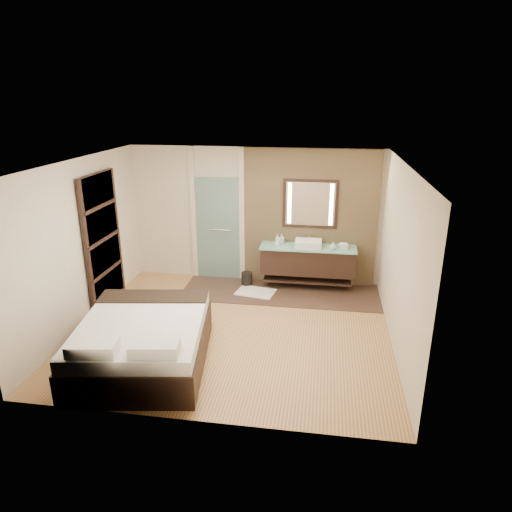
% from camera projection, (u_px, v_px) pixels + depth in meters
% --- Properties ---
extents(floor, '(5.00, 5.00, 0.00)m').
position_uv_depth(floor, '(234.00, 329.00, 7.47)').
color(floor, '#9A6040').
rests_on(floor, ground).
extents(tile_strip, '(3.80, 1.30, 0.01)m').
position_uv_depth(tile_strip, '(280.00, 292.00, 8.87)').
color(tile_strip, '#3D2B21').
rests_on(tile_strip, floor).
extents(stone_wall, '(2.60, 0.08, 2.70)m').
position_uv_depth(stone_wall, '(310.00, 218.00, 8.92)').
color(stone_wall, tan).
rests_on(stone_wall, floor).
extents(vanity, '(1.85, 0.55, 0.88)m').
position_uv_depth(vanity, '(308.00, 260.00, 8.91)').
color(vanity, black).
rests_on(vanity, stone_wall).
extents(mirror_unit, '(1.06, 0.04, 0.96)m').
position_uv_depth(mirror_unit, '(310.00, 204.00, 8.77)').
color(mirror_unit, black).
rests_on(mirror_unit, stone_wall).
extents(frosted_door, '(1.10, 0.12, 2.70)m').
position_uv_depth(frosted_door, '(218.00, 225.00, 9.25)').
color(frosted_door, '#A4D0CA').
rests_on(frosted_door, floor).
extents(shoji_partition, '(0.06, 1.20, 2.40)m').
position_uv_depth(shoji_partition, '(103.00, 241.00, 7.97)').
color(shoji_partition, black).
rests_on(shoji_partition, floor).
extents(bed, '(2.01, 2.37, 0.82)m').
position_uv_depth(bed, '(143.00, 342.00, 6.42)').
color(bed, black).
rests_on(bed, floor).
extents(bath_mat, '(0.80, 0.62, 0.02)m').
position_uv_depth(bath_mat, '(256.00, 292.00, 8.84)').
color(bath_mat, white).
rests_on(bath_mat, floor).
extents(waste_bin, '(0.28, 0.28, 0.28)m').
position_uv_depth(waste_bin, '(247.00, 279.00, 9.16)').
color(waste_bin, black).
rests_on(waste_bin, floor).
extents(tissue_box, '(0.15, 0.15, 0.10)m').
position_uv_depth(tissue_box, '(344.00, 246.00, 8.68)').
color(tissue_box, white).
rests_on(tissue_box, vanity).
extents(soap_bottle_a, '(0.10, 0.10, 0.22)m').
position_uv_depth(soap_bottle_a, '(277.00, 240.00, 8.84)').
color(soap_bottle_a, white).
rests_on(soap_bottle_a, vanity).
extents(soap_bottle_b, '(0.09, 0.09, 0.19)m').
position_uv_depth(soap_bottle_b, '(282.00, 239.00, 8.95)').
color(soap_bottle_b, '#B2B2B2').
rests_on(soap_bottle_b, vanity).
extents(soap_bottle_c, '(0.13, 0.13, 0.14)m').
position_uv_depth(soap_bottle_c, '(333.00, 246.00, 8.61)').
color(soap_bottle_c, silver).
rests_on(soap_bottle_c, vanity).
extents(cup, '(0.15, 0.15, 0.09)m').
position_uv_depth(cup, '(341.00, 245.00, 8.72)').
color(cup, silver).
rests_on(cup, vanity).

